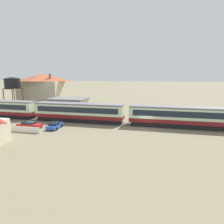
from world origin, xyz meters
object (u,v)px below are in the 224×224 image
object	(u,v)px
parked_car_red	(29,125)
station_building	(69,105)
station_house_terracotta_roof	(43,89)
passenger_train	(128,114)
parked_car_blue	(55,126)
water_tower	(12,83)

from	to	relation	value
parked_car_red	station_building	bearing A→B (deg)	87.29
station_building	station_house_terracotta_roof	xyz separation A→B (m)	(-13.35, 9.07, 3.44)
station_building	passenger_train	bearing A→B (deg)	-30.15
station_house_terracotta_roof	station_building	bearing A→B (deg)	-34.20
passenger_train	parked_car_blue	distance (m)	14.54
water_tower	parked_car_red	bearing A→B (deg)	-45.06
station_building	water_tower	distance (m)	19.06
station_house_terracotta_roof	water_tower	world-z (taller)	station_house_terracotta_roof
water_tower	parked_car_blue	bearing A→B (deg)	-37.26
station_house_terracotta_roof	passenger_train	bearing A→B (deg)	-31.91
passenger_train	parked_car_blue	size ratio (longest dim) A/B	19.78
passenger_train	station_building	distance (m)	20.99
parked_car_red	parked_car_blue	bearing A→B (deg)	3.97
water_tower	station_building	bearing A→B (deg)	-2.60
station_house_terracotta_roof	parked_car_blue	size ratio (longest dim) A/B	3.61
passenger_train	parked_car_red	world-z (taller)	passenger_train
station_house_terracotta_roof	parked_car_red	world-z (taller)	station_house_terracotta_roof
station_house_terracotta_roof	parked_car_red	xyz separation A→B (m)	(13.56, -26.67, -4.77)
water_tower	parked_car_red	size ratio (longest dim) A/B	2.00
passenger_train	parked_car_blue	world-z (taller)	passenger_train
passenger_train	parked_car_blue	bearing A→B (deg)	-153.68
station_building	parked_car_blue	distance (m)	17.78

